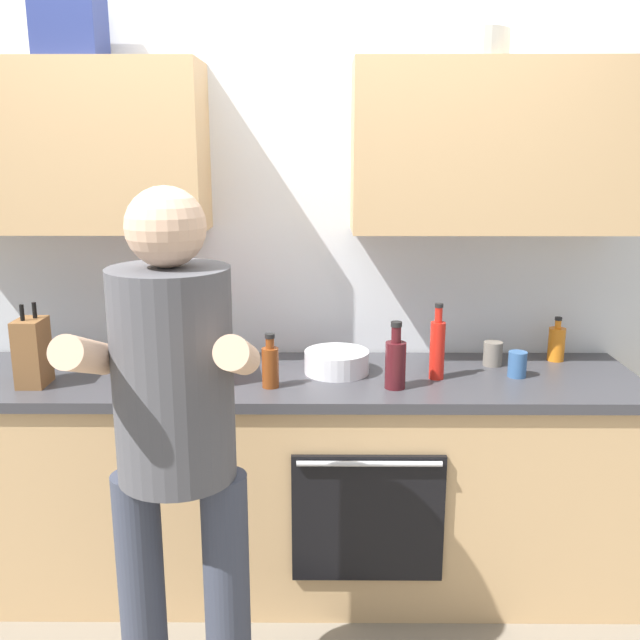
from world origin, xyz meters
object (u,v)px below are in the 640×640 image
object	(u,v)px
cup_stoneware	(493,354)
bottle_soy	(136,344)
grocery_bag_crisps	(206,357)
knife_block	(32,352)
mixing_bowl	(337,362)
bottle_juice	(556,343)
bottle_hotsauce	(437,348)
cup_coffee	(225,348)
cup_tea	(517,364)
bottle_wine	(395,362)
bottle_oil	(166,346)
bottle_vinegar	(270,365)
person_standing	(176,430)

from	to	relation	value
cup_stoneware	bottle_soy	bearing A→B (deg)	-173.37
grocery_bag_crisps	knife_block	bearing A→B (deg)	-173.88
mixing_bowl	grocery_bag_crisps	world-z (taller)	grocery_bag_crisps
bottle_juice	bottle_hotsauce	size ratio (longest dim) A/B	0.63
cup_coffee	cup_tea	distance (m)	1.19
bottle_wine	cup_coffee	distance (m)	0.77
bottle_juice	bottle_oil	size ratio (longest dim) A/B	0.81
bottle_soy	knife_block	xyz separation A→B (m)	(-0.37, -0.09, -0.00)
bottle_vinegar	cup_coffee	world-z (taller)	bottle_vinegar
bottle_juice	bottle_vinegar	bearing A→B (deg)	-163.50
bottle_juice	mixing_bowl	xyz separation A→B (m)	(-0.93, -0.17, -0.03)
knife_block	bottle_wine	bearing A→B (deg)	-1.15
bottle_juice	knife_block	xyz separation A→B (m)	(-2.07, -0.33, 0.05)
bottle_wine	bottle_hotsauce	world-z (taller)	bottle_hotsauce
cup_coffee	cup_tea	size ratio (longest dim) A/B	1.04
bottle_soy	bottle_hotsauce	xyz separation A→B (m)	(1.17, -0.01, -0.01)
cup_coffee	cup_stoneware	xyz separation A→B (m)	(1.11, -0.06, -0.00)
cup_coffee	cup_tea	world-z (taller)	cup_coffee
bottle_vinegar	bottle_oil	world-z (taller)	bottle_oil
cup_tea	bottle_hotsauce	bearing A→B (deg)	-175.62
grocery_bag_crisps	bottle_juice	bearing A→B (deg)	10.29
cup_tea	person_standing	bearing A→B (deg)	-147.04
bottle_soy	bottle_hotsauce	bearing A→B (deg)	-0.34
person_standing	grocery_bag_crisps	distance (m)	0.73
bottle_vinegar	knife_block	size ratio (longest dim) A/B	0.66
bottle_vinegar	mixing_bowl	bearing A→B (deg)	35.17
bottle_hotsauce	cup_tea	size ratio (longest dim) A/B	2.97
knife_block	grocery_bag_crisps	size ratio (longest dim) A/B	1.49
person_standing	bottle_vinegar	xyz separation A→B (m)	(0.22, 0.64, -0.01)
person_standing	bottle_soy	world-z (taller)	person_standing
cup_stoneware	person_standing	bearing A→B (deg)	-140.76
bottle_soy	bottle_vinegar	world-z (taller)	bottle_soy
bottle_soy	knife_block	size ratio (longest dim) A/B	1.01
person_standing	bottle_hotsauce	xyz separation A→B (m)	(0.86, 0.74, 0.03)
person_standing	cup_tea	world-z (taller)	person_standing
bottle_wine	bottle_hotsauce	bearing A→B (deg)	33.24
cup_coffee	bottle_hotsauce	bearing A→B (deg)	-15.46
cup_tea	grocery_bag_crisps	bearing A→B (deg)	-178.05
grocery_bag_crisps	cup_stoneware	bearing A→B (deg)	9.34
cup_tea	bottle_vinegar	bearing A→B (deg)	-172.27
bottle_juice	cup_stoneware	xyz separation A→B (m)	(-0.28, -0.07, -0.03)
bottle_soy	cup_tea	world-z (taller)	bottle_soy
person_standing	bottle_wine	distance (m)	0.93
bottle_vinegar	mixing_bowl	size ratio (longest dim) A/B	0.80
bottle_soy	bottle_juice	bearing A→B (deg)	7.89
cup_tea	grocery_bag_crisps	distance (m)	1.21
bottle_hotsauce	cup_tea	world-z (taller)	bottle_hotsauce
bottle_juice	bottle_vinegar	xyz separation A→B (m)	(-1.18, -0.35, 0.01)
bottle_oil	mixing_bowl	distance (m)	0.70
bottle_hotsauce	cup_coffee	world-z (taller)	bottle_hotsauce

